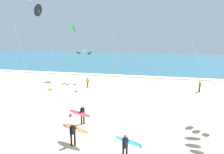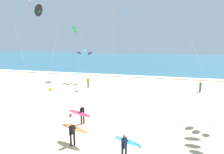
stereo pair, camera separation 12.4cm
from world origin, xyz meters
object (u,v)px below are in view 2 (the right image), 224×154
object	(u,v)px
surfer_trailing	(126,144)
lifeguard_flag	(50,95)
bystander_yellow_top	(88,82)
surfer_lead	(81,113)
kite_arc_cobalt_low	(84,52)
kite_delta_emerald_close	(75,29)
kite_delta_charcoal_distant	(38,11)
surfer_third	(74,130)
kite_diamond_amber_high	(113,18)
bystander_green_top	(200,87)
beach_ball	(71,115)

from	to	relation	value
surfer_trailing	lifeguard_flag	size ratio (longest dim) A/B	0.97
bystander_yellow_top	surfer_lead	bearing A→B (deg)	-71.99
surfer_trailing	kite_arc_cobalt_low	bearing A→B (deg)	117.97
surfer_lead	surfer_trailing	size ratio (longest dim) A/B	1.17
kite_delta_emerald_close	kite_delta_charcoal_distant	bearing A→B (deg)	-85.54
surfer_trailing	surfer_third	bearing A→B (deg)	167.86
kite_delta_emerald_close	bystander_yellow_top	world-z (taller)	kite_delta_emerald_close
surfer_trailing	kite_delta_emerald_close	world-z (taller)	kite_delta_emerald_close
bystander_yellow_top	kite_diamond_amber_high	bearing A→B (deg)	27.95
surfer_trailing	lifeguard_flag	world-z (taller)	lifeguard_flag
bystander_green_top	bystander_yellow_top	size ratio (longest dim) A/B	1.00
bystander_yellow_top	beach_ball	distance (m)	10.98
surfer_lead	kite_diamond_amber_high	world-z (taller)	kite_diamond_amber_high
kite_arc_cobalt_low	kite_delta_emerald_close	distance (m)	5.04
beach_ball	kite_arc_cobalt_low	bearing A→B (deg)	106.09
kite_arc_cobalt_low	bystander_green_top	bearing A→B (deg)	-7.12
surfer_third	kite_diamond_amber_high	world-z (taller)	kite_diamond_amber_high
bystander_yellow_top	beach_ball	xyz separation A→B (m)	(2.26, -10.72, -0.67)
surfer_lead	kite_delta_emerald_close	distance (m)	21.01
bystander_green_top	lifeguard_flag	bearing A→B (deg)	-150.13
kite_delta_emerald_close	lifeguard_flag	xyz separation A→B (m)	(3.21, -14.13, -7.66)
kite_diamond_amber_high	bystander_green_top	xyz separation A→B (m)	(12.62, -0.64, -9.42)
kite_delta_charcoal_distant	kite_delta_emerald_close	size ratio (longest dim) A/B	1.16
kite_diamond_amber_high	kite_delta_emerald_close	xyz separation A→B (m)	(-7.78, 3.62, -1.30)
kite_arc_cobalt_low	lifeguard_flag	size ratio (longest dim) A/B	2.60
beach_ball	kite_diamond_amber_high	bearing A→B (deg)	84.73
kite_delta_charcoal_distant	lifeguard_flag	distance (m)	9.80
surfer_lead	kite_delta_emerald_close	size ratio (longest dim) A/B	0.25
bystander_yellow_top	kite_delta_charcoal_distant	bearing A→B (deg)	-119.08
surfer_third	kite_arc_cobalt_low	distance (m)	20.08
kite_delta_emerald_close	beach_ball	bearing A→B (deg)	-67.71
kite_diamond_amber_high	lifeguard_flag	bearing A→B (deg)	-113.50
bystander_green_top	bystander_yellow_top	distance (m)	16.08
kite_diamond_amber_high	kite_delta_emerald_close	world-z (taller)	kite_diamond_amber_high
kite_diamond_amber_high	beach_ball	distance (m)	16.14
surfer_third	beach_ball	xyz separation A→B (m)	(-2.44, 4.42, -0.90)
kite_delta_charcoal_distant	kite_delta_emerald_close	world-z (taller)	kite_delta_charcoal_distant
kite_arc_cobalt_low	lifeguard_flag	distance (m)	12.71
kite_diamond_amber_high	kite_delta_charcoal_distant	bearing A→B (deg)	-130.58
kite_delta_emerald_close	bystander_green_top	world-z (taller)	kite_delta_emerald_close
surfer_lead	surfer_third	bearing A→B (deg)	-75.96
surfer_trailing	kite_delta_charcoal_distant	world-z (taller)	kite_delta_charcoal_distant
surfer_trailing	surfer_third	distance (m)	3.85
kite_delta_charcoal_distant	surfer_third	bearing A→B (deg)	-47.63
surfer_trailing	kite_arc_cobalt_low	distance (m)	22.29
bystander_green_top	beach_ball	world-z (taller)	bystander_green_top
surfer_third	kite_delta_charcoal_distant	bearing A→B (deg)	132.37
surfer_third	bystander_green_top	xyz separation A→B (m)	(11.33, 16.32, -0.23)
kite_delta_emerald_close	bystander_yellow_top	size ratio (longest dim) A/B	6.08
bystander_yellow_top	surfer_third	bearing A→B (deg)	-72.76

